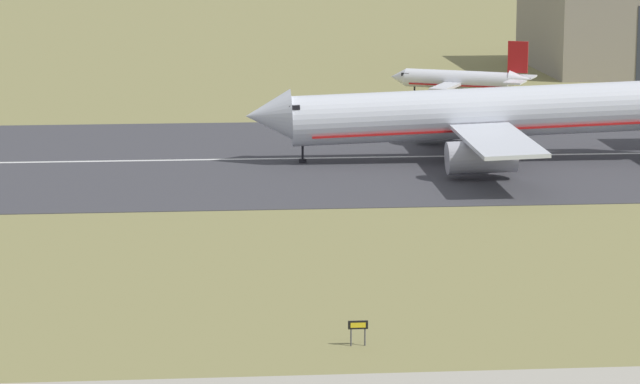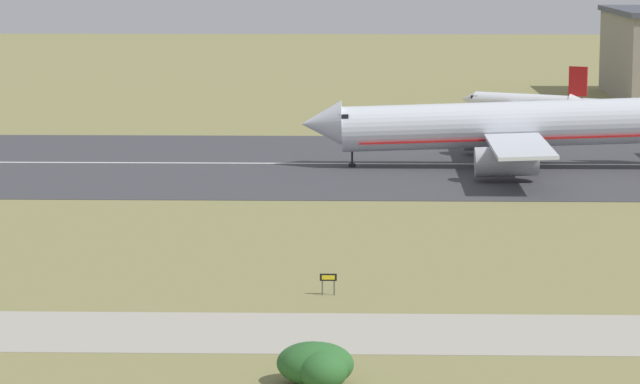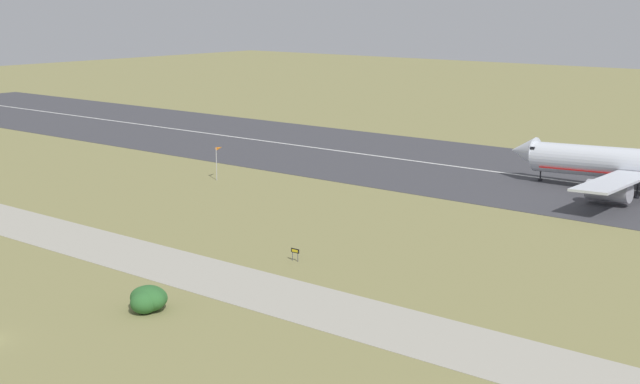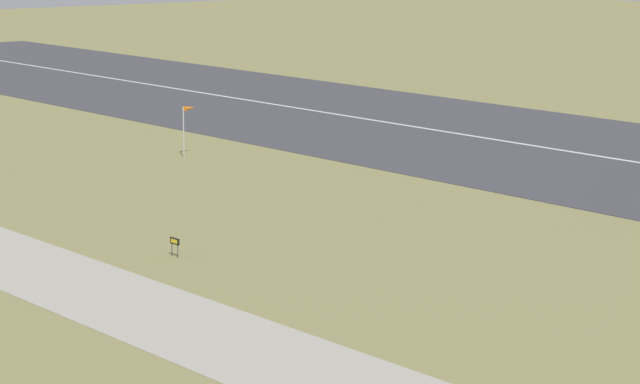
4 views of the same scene
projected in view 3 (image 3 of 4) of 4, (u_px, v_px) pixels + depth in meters
The scene contains 7 objects.
ground_plane at pixel (332, 231), 126.97m from camera, with size 657.54×657.54×0.00m, color olive.
runway_strip at pixel (511, 174), 168.07m from camera, with size 417.54×53.53×0.06m, color #3D3D42.
runway_centreline at pixel (511, 174), 168.06m from camera, with size 375.78×0.70×0.01m, color silver.
taxiway_road at pixel (198, 273), 107.21m from camera, with size 313.15×10.88×0.05m, color #A8A393.
shrub_clump at pixel (148, 299), 94.16m from camera, with size 4.60×4.51×2.63m.
windsock_pole at pixel (219, 150), 162.14m from camera, with size 1.09×2.15×6.10m.
runway_sign at pixel (295, 252), 111.93m from camera, with size 1.26×0.13×1.63m.
Camera 3 is at (76.36, -42.06, 32.25)m, focal length 50.00 mm.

